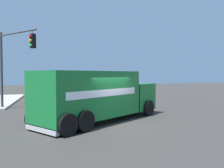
# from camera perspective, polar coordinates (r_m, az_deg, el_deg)

# --- Properties ---
(ground_plane) EXTENTS (100.00, 100.00, 0.00)m
(ground_plane) POSITION_cam_1_polar(r_m,az_deg,el_deg) (13.01, 0.13, -9.47)
(ground_plane) COLOR #33302D
(delivery_truck) EXTENTS (6.90, 8.06, 2.83)m
(delivery_truck) POSITION_cam_1_polar(r_m,az_deg,el_deg) (13.47, -3.41, -2.69)
(delivery_truck) COLOR #146B2D
(delivery_truck) RESTS_ON ground
(traffic_light_primary) EXTENTS (3.42, 2.93, 5.72)m
(traffic_light_primary) POSITION_cam_1_polar(r_m,az_deg,el_deg) (19.06, -22.81, 5.94)
(traffic_light_primary) COLOR #38383D
(traffic_light_primary) RESTS_ON sidewalk_corner_near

